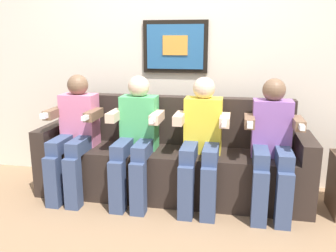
{
  "coord_description": "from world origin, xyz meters",
  "views": [
    {
      "loc": [
        0.57,
        -2.76,
        1.42
      ],
      "look_at": [
        0.0,
        0.15,
        0.7
      ],
      "focal_mm": 38.29,
      "sensor_mm": 36.0,
      "label": 1
    }
  ],
  "objects_px": {
    "person_leftmost": "(75,132)",
    "couch": "(172,162)",
    "person_right_center": "(202,138)",
    "person_rightmost": "(272,142)",
    "person_left_center": "(136,135)"
  },
  "relations": [
    {
      "from": "person_leftmost",
      "to": "couch",
      "type": "bearing_deg",
      "value": 11.04
    },
    {
      "from": "person_right_center",
      "to": "person_rightmost",
      "type": "relative_size",
      "value": 1.0
    },
    {
      "from": "couch",
      "to": "person_rightmost",
      "type": "xyz_separation_m",
      "value": [
        0.87,
        -0.17,
        0.29
      ]
    },
    {
      "from": "person_leftmost",
      "to": "person_rightmost",
      "type": "height_order",
      "value": "same"
    },
    {
      "from": "person_right_center",
      "to": "person_rightmost",
      "type": "height_order",
      "value": "same"
    },
    {
      "from": "person_leftmost",
      "to": "person_left_center",
      "type": "xyz_separation_m",
      "value": [
        0.58,
        0.0,
        -0.0
      ]
    },
    {
      "from": "couch",
      "to": "person_left_center",
      "type": "relative_size",
      "value": 2.21
    },
    {
      "from": "person_right_center",
      "to": "person_rightmost",
      "type": "bearing_deg",
      "value": -0.05
    },
    {
      "from": "person_leftmost",
      "to": "person_left_center",
      "type": "relative_size",
      "value": 1.0
    },
    {
      "from": "couch",
      "to": "person_rightmost",
      "type": "height_order",
      "value": "person_rightmost"
    },
    {
      "from": "person_rightmost",
      "to": "person_left_center",
      "type": "bearing_deg",
      "value": 179.98
    },
    {
      "from": "person_left_center",
      "to": "person_rightmost",
      "type": "bearing_deg",
      "value": -0.02
    },
    {
      "from": "person_right_center",
      "to": "person_rightmost",
      "type": "distance_m",
      "value": 0.58
    },
    {
      "from": "person_left_center",
      "to": "person_right_center",
      "type": "height_order",
      "value": "same"
    },
    {
      "from": "person_leftmost",
      "to": "person_rightmost",
      "type": "xyz_separation_m",
      "value": [
        1.73,
        0.0,
        0.0
      ]
    }
  ]
}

